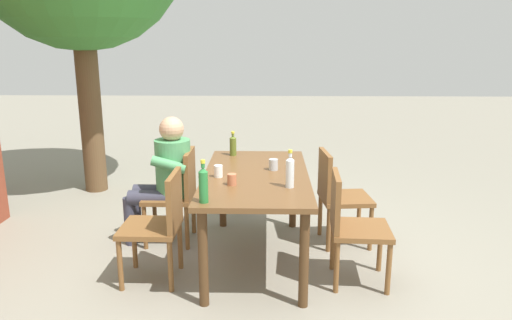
{
  "coord_description": "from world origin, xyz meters",
  "views": [
    {
      "loc": [
        -3.85,
        -0.09,
        1.86
      ],
      "look_at": [
        0.0,
        0.0,
        0.88
      ],
      "focal_mm": 33.98,
      "sensor_mm": 36.0,
      "label": 1
    }
  ],
  "objects_px": {
    "person_in_white_shirt": "(165,173)",
    "backpack_by_near_side": "(238,190)",
    "bottle_green": "(203,184)",
    "bottle_clear": "(290,171)",
    "dining_table": "(256,185)",
    "cup_terracotta": "(232,179)",
    "chair_far_left": "(160,221)",
    "cup_steel": "(273,165)",
    "chair_near_left": "(350,222)",
    "cup_white": "(218,171)",
    "bottle_olive": "(233,145)",
    "chair_far_right": "(178,191)",
    "chair_near_right": "(337,192)"
  },
  "relations": [
    {
      "from": "bottle_green",
      "to": "chair_far_right",
      "type": "bearing_deg",
      "value": 19.72
    },
    {
      "from": "backpack_by_near_side",
      "to": "person_in_white_shirt",
      "type": "bearing_deg",
      "value": 147.3
    },
    {
      "from": "bottle_green",
      "to": "bottle_olive",
      "type": "xyz_separation_m",
      "value": [
        1.37,
        -0.11,
        -0.03
      ]
    },
    {
      "from": "chair_far_left",
      "to": "cup_white",
      "type": "relative_size",
      "value": 8.91
    },
    {
      "from": "bottle_olive",
      "to": "cup_steel",
      "type": "distance_m",
      "value": 0.64
    },
    {
      "from": "chair_far_right",
      "to": "cup_terracotta",
      "type": "xyz_separation_m",
      "value": [
        -0.68,
        -0.55,
        0.32
      ]
    },
    {
      "from": "dining_table",
      "to": "cup_terracotta",
      "type": "relative_size",
      "value": 19.09
    },
    {
      "from": "dining_table",
      "to": "backpack_by_near_side",
      "type": "distance_m",
      "value": 1.41
    },
    {
      "from": "chair_near_left",
      "to": "bottle_green",
      "type": "xyz_separation_m",
      "value": [
        -0.35,
        1.07,
        0.4
      ]
    },
    {
      "from": "chair_far_right",
      "to": "chair_near_left",
      "type": "xyz_separation_m",
      "value": [
        -0.74,
        -1.46,
        0.0
      ]
    },
    {
      "from": "person_in_white_shirt",
      "to": "backpack_by_near_side",
      "type": "height_order",
      "value": "person_in_white_shirt"
    },
    {
      "from": "dining_table",
      "to": "person_in_white_shirt",
      "type": "height_order",
      "value": "person_in_white_shirt"
    },
    {
      "from": "dining_table",
      "to": "chair_far_left",
      "type": "relative_size",
      "value": 1.91
    },
    {
      "from": "chair_far_left",
      "to": "bottle_clear",
      "type": "relative_size",
      "value": 2.99
    },
    {
      "from": "chair_far_left",
      "to": "cup_steel",
      "type": "distance_m",
      "value": 1.06
    },
    {
      "from": "person_in_white_shirt",
      "to": "bottle_olive",
      "type": "distance_m",
      "value": 0.7
    },
    {
      "from": "bottle_clear",
      "to": "cup_white",
      "type": "distance_m",
      "value": 0.63
    },
    {
      "from": "bottle_olive",
      "to": "bottle_clear",
      "type": "xyz_separation_m",
      "value": [
        -1.01,
        -0.5,
        0.02
      ]
    },
    {
      "from": "bottle_olive",
      "to": "cup_white",
      "type": "relative_size",
      "value": 2.39
    },
    {
      "from": "bottle_green",
      "to": "person_in_white_shirt",
      "type": "bearing_deg",
      "value": 24.63
    },
    {
      "from": "bottle_olive",
      "to": "cup_white",
      "type": "xyz_separation_m",
      "value": [
        -0.74,
        0.07,
        -0.05
      ]
    },
    {
      "from": "chair_near_left",
      "to": "cup_steel",
      "type": "height_order",
      "value": "chair_near_left"
    },
    {
      "from": "chair_far_right",
      "to": "bottle_olive",
      "type": "xyz_separation_m",
      "value": [
        0.28,
        -0.5,
        0.37
      ]
    },
    {
      "from": "chair_near_left",
      "to": "bottle_clear",
      "type": "bearing_deg",
      "value": 88.65
    },
    {
      "from": "bottle_clear",
      "to": "chair_far_right",
      "type": "bearing_deg",
      "value": 53.62
    },
    {
      "from": "chair_near_right",
      "to": "cup_steel",
      "type": "height_order",
      "value": "chair_near_right"
    },
    {
      "from": "bottle_olive",
      "to": "dining_table",
      "type": "bearing_deg",
      "value": -160.14
    },
    {
      "from": "dining_table",
      "to": "bottle_green",
      "type": "bearing_deg",
      "value": 154.58
    },
    {
      "from": "bottle_green",
      "to": "backpack_by_near_side",
      "type": "xyz_separation_m",
      "value": [
        2.03,
        -0.1,
        -0.69
      ]
    },
    {
      "from": "chair_near_right",
      "to": "bottle_olive",
      "type": "distance_m",
      "value": 1.07
    },
    {
      "from": "bottle_green",
      "to": "bottle_clear",
      "type": "distance_m",
      "value": 0.7
    },
    {
      "from": "chair_far_right",
      "to": "cup_white",
      "type": "distance_m",
      "value": 0.71
    },
    {
      "from": "bottle_clear",
      "to": "chair_far_left",
      "type": "bearing_deg",
      "value": 90.96
    },
    {
      "from": "chair_far_left",
      "to": "cup_terracotta",
      "type": "distance_m",
      "value": 0.64
    },
    {
      "from": "chair_far_right",
      "to": "dining_table",
      "type": "bearing_deg",
      "value": -117.07
    },
    {
      "from": "chair_near_left",
      "to": "person_in_white_shirt",
      "type": "height_order",
      "value": "person_in_white_shirt"
    },
    {
      "from": "cup_steel",
      "to": "person_in_white_shirt",
      "type": "bearing_deg",
      "value": 76.17
    },
    {
      "from": "chair_near_right",
      "to": "cup_white",
      "type": "height_order",
      "value": "chair_near_right"
    },
    {
      "from": "chair_far_left",
      "to": "cup_terracotta",
      "type": "relative_size",
      "value": 9.98
    },
    {
      "from": "dining_table",
      "to": "cup_terracotta",
      "type": "xyz_separation_m",
      "value": [
        -0.31,
        0.18,
        0.14
      ]
    },
    {
      "from": "chair_near_left",
      "to": "cup_white",
      "type": "height_order",
      "value": "chair_near_left"
    },
    {
      "from": "chair_far_right",
      "to": "bottle_olive",
      "type": "height_order",
      "value": "bottle_olive"
    },
    {
      "from": "cup_terracotta",
      "to": "cup_steel",
      "type": "height_order",
      "value": "cup_steel"
    },
    {
      "from": "dining_table",
      "to": "chair_far_left",
      "type": "xyz_separation_m",
      "value": [
        -0.38,
        0.73,
        -0.18
      ]
    },
    {
      "from": "chair_near_left",
      "to": "chair_near_right",
      "type": "relative_size",
      "value": 1.0
    },
    {
      "from": "chair_far_right",
      "to": "backpack_by_near_side",
      "type": "height_order",
      "value": "chair_far_right"
    },
    {
      "from": "bottle_clear",
      "to": "backpack_by_near_side",
      "type": "distance_m",
      "value": 1.88
    },
    {
      "from": "bottle_green",
      "to": "bottle_clear",
      "type": "bearing_deg",
      "value": -59.33
    },
    {
      "from": "person_in_white_shirt",
      "to": "bottle_clear",
      "type": "height_order",
      "value": "person_in_white_shirt"
    },
    {
      "from": "dining_table",
      "to": "cup_steel",
      "type": "xyz_separation_m",
      "value": [
        0.13,
        -0.14,
        0.14
      ]
    }
  ]
}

